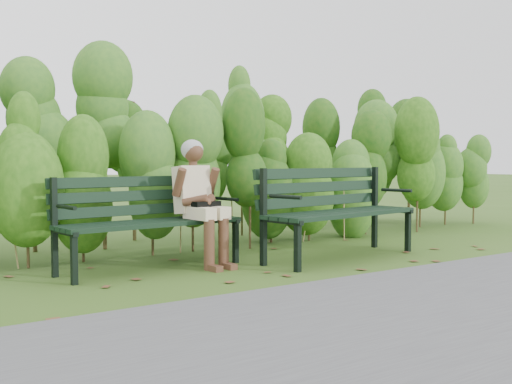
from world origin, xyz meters
TOP-DOWN VIEW (x-y plane):
  - ground at (0.00, 0.00)m, footprint 80.00×80.00m
  - footpath at (0.00, -2.20)m, footprint 60.00×2.50m
  - hedge_band at (0.00, 1.86)m, footprint 11.04×1.67m
  - leaf_litter at (-0.98, -0.19)m, footprint 5.04×2.15m
  - bench_left at (-1.18, 0.59)m, footprint 1.92×0.79m
  - bench_right at (0.86, 0.05)m, footprint 2.10×0.96m
  - seated_woman at (-0.65, 0.45)m, footprint 0.52×0.76m

SIDE VIEW (x-z plane):
  - ground at x=0.00m, z-range 0.00..0.00m
  - leaf_litter at x=-0.98m, z-range 0.00..0.01m
  - footpath at x=0.00m, z-range 0.00..0.01m
  - bench_left at x=-1.18m, z-range 0.08..1.02m
  - bench_right at x=0.86m, z-range 0.09..1.10m
  - seated_woman at x=-0.65m, z-range 0.09..1.40m
  - hedge_band at x=0.00m, z-range 0.05..2.47m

